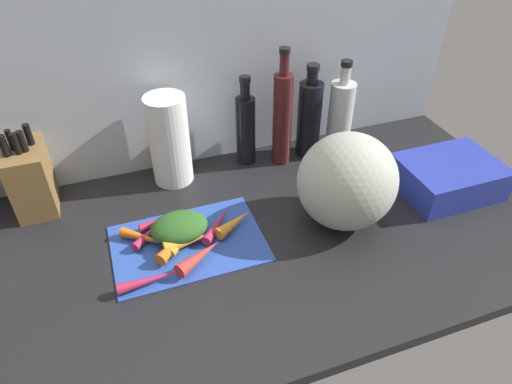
{
  "coord_description": "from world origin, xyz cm",
  "views": [
    {
      "loc": [
        -20.86,
        -79.99,
        79.37
      ],
      "look_at": [
        7.49,
        -1.0,
        13.66
      ],
      "focal_mm": 32.25,
      "sensor_mm": 36.0,
      "label": 1
    }
  ],
  "objects_px": {
    "carrot_5": "(174,245)",
    "bottle_3": "(340,117)",
    "cutting_board": "(188,243)",
    "dish_rack": "(448,177)",
    "carrot_6": "(199,256)",
    "carrot_1": "(189,242)",
    "bottle_2": "(309,118)",
    "paper_towel_roll": "(169,140)",
    "knife_block": "(31,177)",
    "bottle_0": "(246,128)",
    "carrot_3": "(218,224)",
    "carrot_0": "(169,219)",
    "carrot_2": "(185,236)",
    "bottle_1": "(282,117)",
    "winter_squash": "(347,181)",
    "carrot_8": "(153,230)",
    "carrot_9": "(147,239)",
    "carrot_4": "(235,222)",
    "carrot_7": "(151,280)"
  },
  "relations": [
    {
      "from": "carrot_8",
      "to": "winter_squash",
      "type": "bearing_deg",
      "value": -12.07
    },
    {
      "from": "carrot_0",
      "to": "bottle_3",
      "type": "bearing_deg",
      "value": 16.64
    },
    {
      "from": "carrot_3",
      "to": "bottle_1",
      "type": "distance_m",
      "value": 0.38
    },
    {
      "from": "bottle_1",
      "to": "bottle_2",
      "type": "distance_m",
      "value": 0.1
    },
    {
      "from": "carrot_4",
      "to": "carrot_5",
      "type": "relative_size",
      "value": 1.02
    },
    {
      "from": "carrot_4",
      "to": "carrot_5",
      "type": "bearing_deg",
      "value": -170.11
    },
    {
      "from": "knife_block",
      "to": "dish_rack",
      "type": "relative_size",
      "value": 0.9
    },
    {
      "from": "knife_block",
      "to": "carrot_6",
      "type": "bearing_deg",
      "value": -45.21
    },
    {
      "from": "carrot_5",
      "to": "bottle_3",
      "type": "height_order",
      "value": "bottle_3"
    },
    {
      "from": "carrot_0",
      "to": "carrot_5",
      "type": "xyz_separation_m",
      "value": [
        -0.01,
        -0.1,
        0.0
      ]
    },
    {
      "from": "carrot_0",
      "to": "carrot_2",
      "type": "xyz_separation_m",
      "value": [
        0.02,
        -0.08,
        0.0
      ]
    },
    {
      "from": "carrot_1",
      "to": "carrot_9",
      "type": "bearing_deg",
      "value": 151.22
    },
    {
      "from": "carrot_8",
      "to": "paper_towel_roll",
      "type": "xyz_separation_m",
      "value": [
        0.1,
        0.22,
        0.11
      ]
    },
    {
      "from": "carrot_4",
      "to": "carrot_7",
      "type": "bearing_deg",
      "value": -153.75
    },
    {
      "from": "cutting_board",
      "to": "dish_rack",
      "type": "relative_size",
      "value": 1.39
    },
    {
      "from": "winter_squash",
      "to": "bottle_1",
      "type": "relative_size",
      "value": 0.7
    },
    {
      "from": "bottle_1",
      "to": "bottle_3",
      "type": "xyz_separation_m",
      "value": [
        0.18,
        -0.01,
        -0.03
      ]
    },
    {
      "from": "carrot_1",
      "to": "carrot_7",
      "type": "xyz_separation_m",
      "value": [
        -0.11,
        -0.08,
        -0.0
      ]
    },
    {
      "from": "carrot_5",
      "to": "carrot_6",
      "type": "height_order",
      "value": "carrot_6"
    },
    {
      "from": "paper_towel_roll",
      "to": "bottle_1",
      "type": "relative_size",
      "value": 0.73
    },
    {
      "from": "carrot_4",
      "to": "bottle_3",
      "type": "bearing_deg",
      "value": 30.41
    },
    {
      "from": "paper_towel_roll",
      "to": "carrot_6",
      "type": "bearing_deg",
      "value": -92.08
    },
    {
      "from": "carrot_0",
      "to": "bottle_3",
      "type": "xyz_separation_m",
      "value": [
        0.57,
        0.17,
        0.1
      ]
    },
    {
      "from": "carrot_2",
      "to": "carrot_5",
      "type": "distance_m",
      "value": 0.04
    },
    {
      "from": "carrot_0",
      "to": "carrot_8",
      "type": "bearing_deg",
      "value": -148.64
    },
    {
      "from": "carrot_9",
      "to": "paper_towel_roll",
      "type": "relative_size",
      "value": 0.55
    },
    {
      "from": "bottle_2",
      "to": "paper_towel_roll",
      "type": "bearing_deg",
      "value": 179.36
    },
    {
      "from": "carrot_3",
      "to": "bottle_3",
      "type": "xyz_separation_m",
      "value": [
        0.45,
        0.23,
        0.1
      ]
    },
    {
      "from": "bottle_0",
      "to": "carrot_3",
      "type": "bearing_deg",
      "value": -121.43
    },
    {
      "from": "bottle_0",
      "to": "carrot_2",
      "type": "bearing_deg",
      "value": -131.19
    },
    {
      "from": "carrot_6",
      "to": "carrot_0",
      "type": "bearing_deg",
      "value": 104.34
    },
    {
      "from": "knife_block",
      "to": "bottle_3",
      "type": "height_order",
      "value": "bottle_3"
    },
    {
      "from": "bottle_3",
      "to": "winter_squash",
      "type": "bearing_deg",
      "value": -115.01
    },
    {
      "from": "carrot_6",
      "to": "carrot_1",
      "type": "bearing_deg",
      "value": 102.45
    },
    {
      "from": "bottle_2",
      "to": "dish_rack",
      "type": "relative_size",
      "value": 1.11
    },
    {
      "from": "knife_block",
      "to": "dish_rack",
      "type": "height_order",
      "value": "knife_block"
    },
    {
      "from": "carrot_0",
      "to": "knife_block",
      "type": "height_order",
      "value": "knife_block"
    },
    {
      "from": "carrot_8",
      "to": "carrot_9",
      "type": "height_order",
      "value": "carrot_9"
    },
    {
      "from": "carrot_0",
      "to": "dish_rack",
      "type": "height_order",
      "value": "dish_rack"
    },
    {
      "from": "knife_block",
      "to": "bottle_0",
      "type": "xyz_separation_m",
      "value": [
        0.59,
        0.02,
        0.02
      ]
    },
    {
      "from": "carrot_5",
      "to": "carrot_9",
      "type": "bearing_deg",
      "value": 140.14
    },
    {
      "from": "dish_rack",
      "to": "carrot_7",
      "type": "bearing_deg",
      "value": -175.14
    },
    {
      "from": "carrot_4",
      "to": "bottle_0",
      "type": "relative_size",
      "value": 0.43
    },
    {
      "from": "knife_block",
      "to": "paper_towel_roll",
      "type": "distance_m",
      "value": 0.37
    },
    {
      "from": "carrot_3",
      "to": "bottle_2",
      "type": "distance_m",
      "value": 0.45
    },
    {
      "from": "carrot_5",
      "to": "bottle_3",
      "type": "xyz_separation_m",
      "value": [
        0.57,
        0.27,
        0.1
      ]
    },
    {
      "from": "carrot_3",
      "to": "carrot_4",
      "type": "distance_m",
      "value": 0.04
    },
    {
      "from": "carrot_0",
      "to": "bottle_2",
      "type": "height_order",
      "value": "bottle_2"
    },
    {
      "from": "bottle_2",
      "to": "carrot_9",
      "type": "bearing_deg",
      "value": -155.49
    },
    {
      "from": "carrot_5",
      "to": "carrot_2",
      "type": "bearing_deg",
      "value": 37.21
    }
  ]
}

